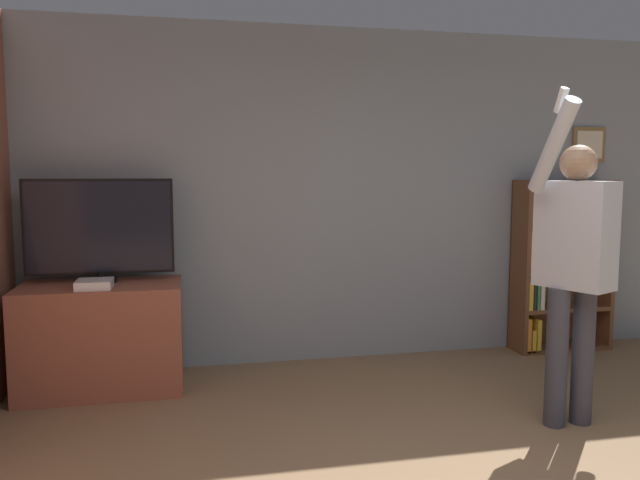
{
  "coord_description": "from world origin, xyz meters",
  "views": [
    {
      "loc": [
        -1.27,
        -1.95,
        1.55
      ],
      "look_at": [
        -0.43,
        1.92,
        1.12
      ],
      "focal_mm": 35.0,
      "sensor_mm": 36.0,
      "label": 1
    }
  ],
  "objects_px": {
    "television": "(100,229)",
    "person": "(575,257)",
    "bookshelf": "(554,264)",
    "game_console": "(94,284)"
  },
  "relations": [
    {
      "from": "bookshelf",
      "to": "game_console",
      "type": "bearing_deg",
      "value": -174.05
    },
    {
      "from": "person",
      "to": "bookshelf",
      "type": "bearing_deg",
      "value": 125.47
    },
    {
      "from": "television",
      "to": "person",
      "type": "xyz_separation_m",
      "value": [
        2.87,
        -1.36,
        -0.11
      ]
    },
    {
      "from": "bookshelf",
      "to": "television",
      "type": "bearing_deg",
      "value": -177.76
    },
    {
      "from": "television",
      "to": "person",
      "type": "relative_size",
      "value": 0.51
    },
    {
      "from": "television",
      "to": "game_console",
      "type": "distance_m",
      "value": 0.43
    },
    {
      "from": "television",
      "to": "bookshelf",
      "type": "bearing_deg",
      "value": 2.24
    },
    {
      "from": "bookshelf",
      "to": "person",
      "type": "xyz_separation_m",
      "value": [
        -0.84,
        -1.51,
        0.28
      ]
    },
    {
      "from": "game_console",
      "to": "person",
      "type": "distance_m",
      "value": 3.11
    },
    {
      "from": "television",
      "to": "game_console",
      "type": "xyz_separation_m",
      "value": [
        -0.02,
        -0.24,
        -0.35
      ]
    }
  ]
}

